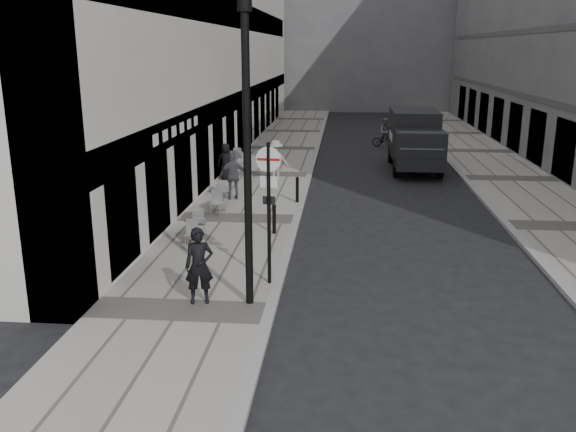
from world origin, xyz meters
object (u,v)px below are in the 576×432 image
sign_post (269,195)px  cyclist (386,136)px  panel_van (415,137)px  walking_man (199,266)px  lamppost (247,140)px

sign_post → cyclist: 23.30m
panel_van → walking_man: bearing=-110.4°
panel_van → cyclist: panel_van is taller
lamppost → panel_van: 18.19m
walking_man → lamppost: size_ratio=0.26×
lamppost → cyclist: (4.53, 24.10, -3.17)m
sign_post → cyclist: sign_post is taller
panel_van → lamppost: bearing=-107.2°
sign_post → cyclist: size_ratio=2.04×
walking_man → sign_post: bearing=29.2°
sign_post → lamppost: lamppost is taller
walking_man → cyclist: 24.84m
walking_man → sign_post: 2.38m
sign_post → panel_van: size_ratio=0.58×
cyclist → panel_van: bearing=-67.5°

